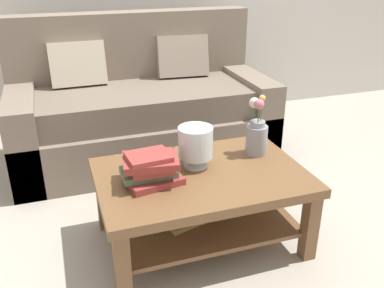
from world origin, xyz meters
name	(u,v)px	position (x,y,z in m)	size (l,w,h in m)	color
ground_plane	(188,201)	(0.00, 0.00, 0.00)	(10.00, 10.00, 0.00)	#ADA393
couch	(141,109)	(-0.11, 0.82, 0.36)	(1.91, 0.90, 1.06)	#7A6B5B
coffee_table	(200,193)	(-0.07, -0.42, 0.31)	(1.07, 0.72, 0.43)	brown
book_stack_main	(151,168)	(-0.33, -0.43, 0.50)	(0.30, 0.25, 0.16)	#993833
glass_hurricane_vase	(195,143)	(-0.07, -0.34, 0.56)	(0.18, 0.18, 0.22)	silver
flower_pitcher	(257,134)	(0.31, -0.30, 0.55)	(0.12, 0.12, 0.34)	gray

